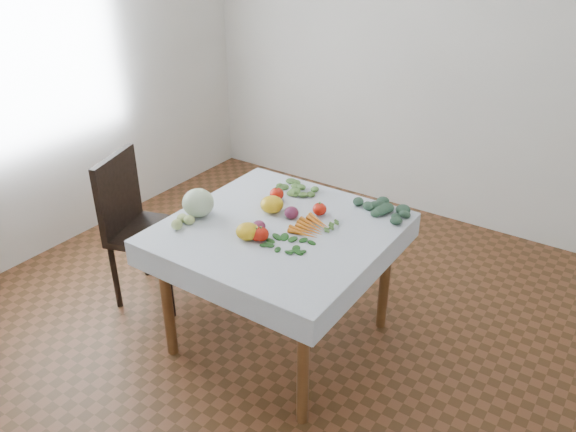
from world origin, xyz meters
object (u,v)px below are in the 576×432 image
chair (137,219)px  heirloom_back (272,204)px  table (279,243)px  carrot_bunch (312,227)px  cabbage (198,203)px

chair → heirloom_back: size_ratio=7.36×
table → heirloom_back: heirloom_back is taller
chair → heirloom_back: bearing=14.9°
heirloom_back → carrot_bunch: heirloom_back is taller
cabbage → table: bearing=18.5°
cabbage → carrot_bunch: bearing=19.6°
cabbage → carrot_bunch: cabbage is taller
table → chair: (-0.99, -0.12, -0.11)m
cabbage → heirloom_back: 0.40m
chair → carrot_bunch: (1.15, 0.18, 0.22)m
carrot_bunch → chair: bearing=-171.0°
table → heirloom_back: size_ratio=7.70×
heirloom_back → carrot_bunch: bearing=-9.4°
heirloom_back → table: bearing=-41.8°
table → carrot_bunch: carrot_bunch is taller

